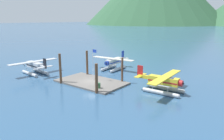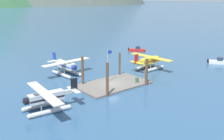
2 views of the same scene
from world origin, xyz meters
TOP-DOWN VIEW (x-y plane):
  - ground_plane at (0.00, 0.00)m, footprint 1200.00×1200.00m
  - dock_platform at (0.00, 0.00)m, footprint 12.42×7.28m
  - piling_near_left at (-4.05, -3.58)m, footprint 0.43×0.43m
  - piling_near_right at (4.55, -3.60)m, footprint 0.48×0.48m
  - piling_far_left at (-4.06, 3.24)m, footprint 0.43×0.43m
  - piling_far_right at (4.49, 3.42)m, footprint 0.37×0.37m
  - flagpole at (-0.24, 0.98)m, footprint 0.95×0.10m
  - fuel_drum at (3.74, -2.17)m, footprint 0.62×0.62m
  - seaplane_cream_bow_left at (-3.02, 10.72)m, footprint 10.48×7.97m
  - seaplane_silver_port_aft at (-13.69, -2.53)m, footprint 7.96×10.49m
  - seaplane_yellow_stbd_fwd at (12.66, 3.10)m, footprint 7.98×10.45m

SIDE VIEW (x-z plane):
  - ground_plane at x=0.00m, z-range 0.00..0.00m
  - dock_platform at x=0.00m, z-range 0.00..0.30m
  - fuel_drum at x=3.74m, z-range 0.30..1.18m
  - seaplane_cream_bow_left at x=-3.02m, z-range -0.34..3.50m
  - seaplane_silver_port_aft at x=-13.69m, z-range -0.34..3.50m
  - seaplane_yellow_stbd_fwd at x=12.66m, z-range -0.34..3.50m
  - piling_far_right at x=4.49m, z-range 0.00..4.63m
  - piling_near_right at x=4.55m, z-range 0.00..4.72m
  - piling_far_left at x=-4.06m, z-range 0.00..5.14m
  - piling_near_left at x=-4.05m, z-range 0.00..5.41m
  - flagpole at x=-0.24m, z-range 1.03..6.88m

